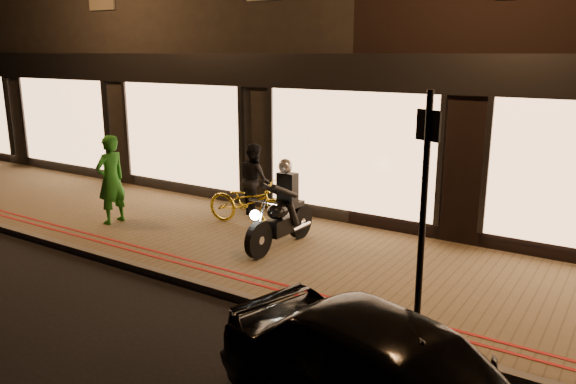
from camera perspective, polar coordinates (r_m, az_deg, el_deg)
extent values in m
plane|color=black|center=(8.45, -6.50, -10.69)|extent=(90.00, 90.00, 0.00)
cube|color=brown|center=(9.93, 0.86, -6.39)|extent=(50.00, 4.00, 0.12)
cube|color=#59544C|center=(8.46, -6.29, -10.20)|extent=(50.00, 0.14, 0.12)
cube|color=maroon|center=(8.72, -4.63, -8.95)|extent=(50.00, 0.06, 0.01)
cube|color=maroon|center=(8.87, -3.83, -8.54)|extent=(50.00, 0.06, 0.01)
cube|color=black|center=(27.36, -24.84, 14.28)|extent=(12.00, 10.00, 8.50)
cube|color=black|center=(18.49, -3.47, 16.23)|extent=(12.00, 10.00, 8.50)
cube|color=black|center=(11.02, 6.45, 11.99)|extent=(48.00, 0.12, 0.70)
cube|color=#FFBA7F|center=(17.17, -21.85, 6.61)|extent=(3.60, 0.06, 2.38)
cube|color=#FFBA7F|center=(13.76, -10.82, 5.77)|extent=(3.60, 0.06, 2.38)
cube|color=#FFBA7F|center=(11.17, 6.21, 4.07)|extent=(3.60, 0.06, 2.38)
cylinder|color=black|center=(9.52, -3.01, -4.89)|extent=(0.13, 0.64, 0.64)
cylinder|color=black|center=(10.53, 1.26, -3.00)|extent=(0.13, 0.64, 0.64)
cylinder|color=silver|center=(9.52, -3.01, -4.89)|extent=(0.14, 0.14, 0.14)
cylinder|color=silver|center=(10.53, 1.26, -3.00)|extent=(0.14, 0.14, 0.14)
cube|color=black|center=(10.03, -0.60, -3.39)|extent=(0.27, 0.71, 0.30)
ellipsoid|color=black|center=(9.85, -1.04, -1.91)|extent=(0.33, 0.51, 0.29)
cube|color=black|center=(10.19, 0.36, -1.36)|extent=(0.23, 0.55, 0.09)
cylinder|color=silver|center=(9.45, -2.51, -1.03)|extent=(0.60, 0.04, 0.03)
cylinder|color=silver|center=(9.47, -2.85, -3.09)|extent=(0.06, 0.33, 0.71)
sphere|color=white|center=(9.31, -3.38, -2.36)|extent=(0.17, 0.17, 0.17)
cylinder|color=silver|center=(10.36, 1.37, -3.52)|extent=(0.08, 0.55, 0.07)
cube|color=black|center=(10.00, -0.05, 0.41)|extent=(0.34, 0.23, 0.55)
sphere|color=#B0B3B7|center=(9.86, -0.25, 2.66)|extent=(0.27, 0.27, 0.26)
cylinder|color=black|center=(9.82, -1.88, 0.34)|extent=(0.16, 0.61, 0.34)
cylinder|color=black|center=(9.64, -0.34, 0.09)|extent=(0.18, 0.61, 0.34)
cylinder|color=black|center=(10.16, -0.83, -2.00)|extent=(0.19, 0.29, 0.46)
cylinder|color=black|center=(10.00, 0.48, -2.25)|extent=(0.20, 0.29, 0.46)
cylinder|color=black|center=(6.76, 13.53, -2.71)|extent=(0.11, 0.11, 3.00)
cube|color=black|center=(6.54, 14.08, 6.57)|extent=(0.33, 0.17, 0.35)
imported|color=gold|center=(11.33, -4.11, -1.04)|extent=(1.84, 0.87, 0.93)
imported|color=#1F661B|center=(11.88, -17.55, 1.22)|extent=(0.45, 0.67, 1.81)
imported|color=black|center=(11.94, -3.43, 1.29)|extent=(0.95, 0.90, 1.55)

